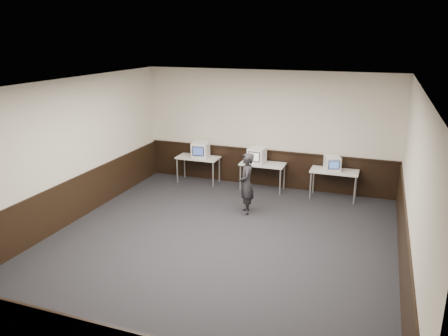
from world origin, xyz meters
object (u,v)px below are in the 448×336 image
Objects in this scene: desk_center at (263,166)px; emac_right at (332,163)px; desk_right at (334,173)px; emac_left at (200,150)px; desk_left at (198,159)px; emac_center at (257,155)px; person at (246,184)px.

emac_right is at bearing -0.94° from desk_center.
emac_left reaches higher than desk_right.
desk_right is 3.71m from emac_left.
emac_center is (1.74, -0.04, 0.29)m from desk_left.
emac_left reaches higher than desk_center.
desk_center is at bearing 165.21° from person.
emac_center is at bearing -6.08° from emac_left.
desk_right is at bearing -5.48° from emac_left.
emac_center is 1.99m from emac_right.
desk_left is 3.80m from desk_right.
emac_right is at bearing 116.75° from person.
desk_center is 0.82× the size of person.
emac_right is (1.83, -0.03, 0.26)m from desk_center.
person is (0.07, -1.72, 0.06)m from desk_center.
desk_left is 1.90m from desk_center.
desk_center is at bearing -4.72° from emac_left.
person is at bearing -155.82° from emac_right.
emac_center is at bearing 160.71° from emac_right.
desk_center is 1.73m from person.
desk_left and desk_right have the same top height.
emac_center is at bearing -164.72° from desk_center.
emac_left is at bearing -25.61° from desk_left.
desk_left is at bearing -148.30° from person.
desk_left is 1.77m from emac_center.
desk_left is 1.00× the size of desk_right.
desk_right is at bearing 4.67° from emac_right.
desk_right is 0.27m from emac_right.
emac_left is at bearing 160.60° from emac_right.
emac_center reaches higher than desk_center.
desk_center is at bearing 180.00° from desk_right.
desk_center is 1.85m from emac_right.
emac_center is (-2.06, -0.04, 0.29)m from desk_right.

